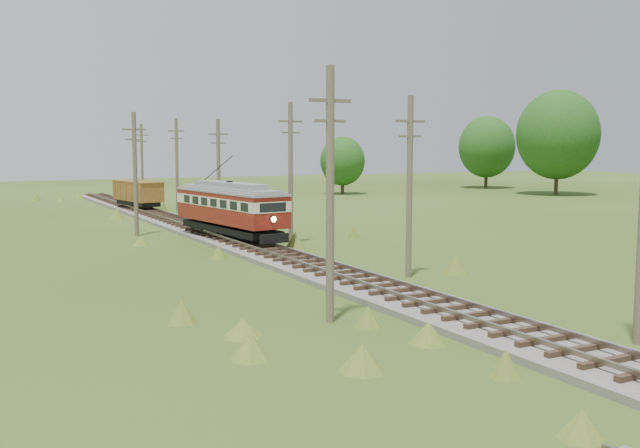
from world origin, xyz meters
TOP-DOWN VIEW (x-y plane):
  - railbed_main at (0.00, 34.00)m, footprint 3.60×96.00m
  - streetcar at (0.00, 33.44)m, footprint 3.89×11.28m
  - gondola at (-0.00, 58.67)m, footprint 3.45×7.49m
  - gravel_pile at (3.70, 50.03)m, footprint 3.12×3.31m
  - utility_pole_r_2 at (3.30, 18.00)m, footprint 1.60×0.30m
  - utility_pole_r_3 at (3.20, 31.00)m, footprint 1.60×0.30m
  - utility_pole_r_4 at (3.00, 44.00)m, footprint 1.60×0.30m
  - utility_pole_r_5 at (3.40, 57.00)m, footprint 1.60×0.30m
  - utility_pole_r_6 at (3.20, 70.00)m, footprint 1.60×0.30m
  - utility_pole_l_a at (-4.20, 12.00)m, footprint 1.60×0.30m
  - utility_pole_l_b at (-4.50, 40.00)m, footprint 1.60×0.30m
  - tree_right_4 at (54.00, 58.00)m, footprint 10.50×10.50m
  - tree_right_5 at (56.00, 74.00)m, footprint 8.40×8.40m
  - tree_mid_b at (30.00, 72.00)m, footprint 5.88×5.88m

SIDE VIEW (x-z plane):
  - railbed_main at x=0.00m, z-range -0.09..0.48m
  - gravel_pile at x=3.70m, z-range -0.04..1.10m
  - gondola at x=0.00m, z-range 0.66..3.05m
  - streetcar at x=0.00m, z-range -0.12..4.98m
  - utility_pole_r_4 at x=3.00m, z-range 0.12..8.52m
  - tree_mid_b at x=30.00m, z-range 0.54..8.12m
  - utility_pole_r_2 at x=3.30m, z-range 0.12..8.72m
  - utility_pole_l_b at x=-4.50m, z-range 0.12..8.72m
  - utility_pole_r_6 at x=3.20m, z-range 0.12..8.82m
  - utility_pole_r_5 at x=3.40m, z-range 0.13..9.03m
  - utility_pole_r_3 at x=3.20m, z-range 0.13..9.13m
  - utility_pole_l_a at x=-4.20m, z-range 0.13..9.13m
  - tree_right_5 at x=56.00m, z-range 0.78..11.60m
  - tree_right_4 at x=54.00m, z-range 0.98..14.51m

